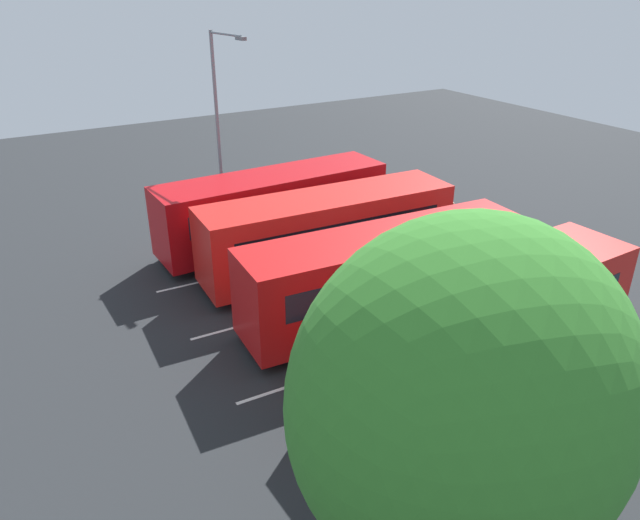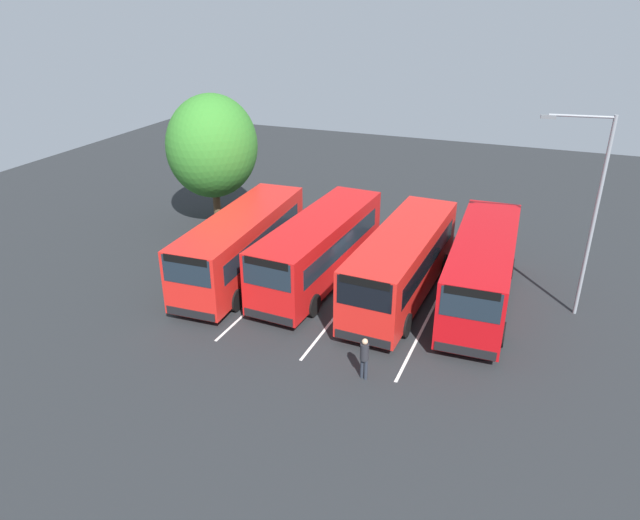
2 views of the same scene
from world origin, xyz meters
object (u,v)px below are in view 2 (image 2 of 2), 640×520
object	(u,v)px
bus_far_right	(482,268)
depot_tree	(212,146)
street_lamp	(590,206)
bus_center_left	(319,247)
bus_center_right	(402,262)
pedestrian	(364,355)
bus_far_left	(242,243)

from	to	relation	value
bus_far_right	depot_tree	world-z (taller)	depot_tree
street_lamp	bus_center_left	bearing A→B (deg)	-2.38
bus_center_right	depot_tree	size ratio (longest dim) A/B	1.31
street_lamp	depot_tree	world-z (taller)	street_lamp
bus_center_left	bus_far_right	world-z (taller)	same
bus_center_left	street_lamp	size ratio (longest dim) A/B	1.18
bus_center_right	bus_far_right	xyz separation A→B (m)	(-0.62, 3.44, 0.00)
bus_center_left	depot_tree	world-z (taller)	depot_tree
bus_center_left	pedestrian	distance (m)	8.09
bus_far_left	depot_tree	xyz separation A→B (m)	(-6.07, -5.02, 2.95)
bus_center_left	bus_far_right	xyz separation A→B (m)	(-0.44, 7.53, 0.00)
pedestrian	depot_tree	bearing A→B (deg)	61.89
bus_far_left	street_lamp	distance (m)	15.49
bus_far_left	bus_far_right	distance (m)	11.28
depot_tree	bus_center_left	bearing A→B (deg)	59.34
bus_far_right	street_lamp	distance (m)	5.01
bus_far_left	pedestrian	distance (m)	9.98
pedestrian	bus_center_left	bearing A→B (deg)	47.16
bus_far_left	bus_far_right	size ratio (longest dim) A/B	1.00
bus_center_left	pedestrian	bearing A→B (deg)	36.81
bus_far_left	bus_far_right	bearing A→B (deg)	94.84
bus_far_right	pedestrian	bearing A→B (deg)	-24.98
bus_center_left	bus_center_right	xyz separation A→B (m)	(0.19, 4.09, 0.00)
bus_far_left	bus_center_left	xyz separation A→B (m)	(-0.92, 3.67, 0.00)
bus_center_left	bus_center_right	bearing A→B (deg)	91.26
bus_center_right	bus_far_right	size ratio (longest dim) A/B	1.01
pedestrian	street_lamp	distance (m)	11.23
bus_center_left	bus_far_left	bearing A→B (deg)	-72.13
bus_center_right	bus_far_right	bearing A→B (deg)	103.56
bus_far_left	street_lamp	bearing A→B (deg)	95.61
bus_center_right	bus_center_left	bearing A→B (deg)	-89.35
bus_far_left	bus_center_left	world-z (taller)	same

